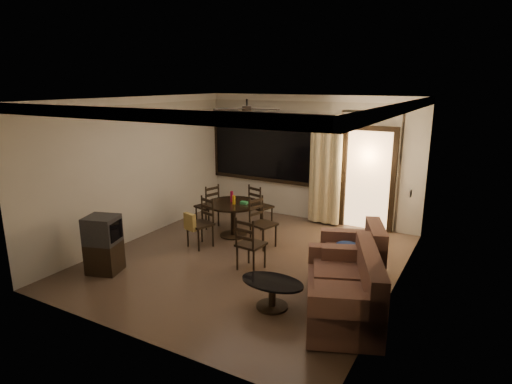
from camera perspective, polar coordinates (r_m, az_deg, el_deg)
The scene contains 12 objects.
ground at distance 7.70m, azimuth -1.12°, elevation -9.00°, with size 5.50×5.50×0.00m, color #7F6651.
room_shell at distance 8.50m, azimuth 8.39°, elevation 5.95°, with size 5.50×6.70×5.50m.
dining_table at distance 8.68m, azimuth -3.04°, elevation -2.39°, with size 1.12×1.12×0.92m.
dining_chair_west at distance 9.37m, azimuth -6.45°, elevation -2.91°, with size 0.52×0.52×0.95m.
dining_chair_east at distance 8.19m, azimuth 0.90°, elevation -5.41°, with size 0.52×0.52×0.95m.
dining_chair_south at distance 8.24m, azimuth -7.49°, elevation -5.24°, with size 0.52×0.56×0.95m.
dining_chair_north at distance 9.28m, azimuth 0.59°, elevation -3.00°, with size 0.52×0.52×0.95m.
tv_cabinet at distance 7.50m, azimuth -19.67°, elevation -6.58°, with size 0.61×0.58×0.96m.
sofa at distance 5.95m, azimuth 12.01°, elevation -12.90°, with size 1.47×1.92×0.91m.
armchair at distance 6.90m, azimuth 13.00°, elevation -8.78°, with size 1.21×1.21×0.94m.
coffee_table at distance 6.09m, azimuth 2.18°, elevation -12.91°, with size 0.91×0.55×0.40m.
side_chair at distance 7.23m, azimuth -0.72°, elevation -8.23°, with size 0.45×0.45×0.93m.
Camera 1 is at (3.58, -6.09, 3.07)m, focal length 30.00 mm.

